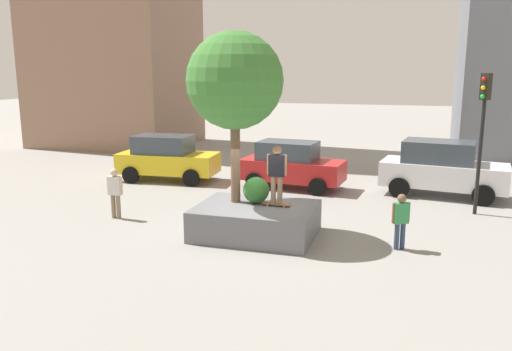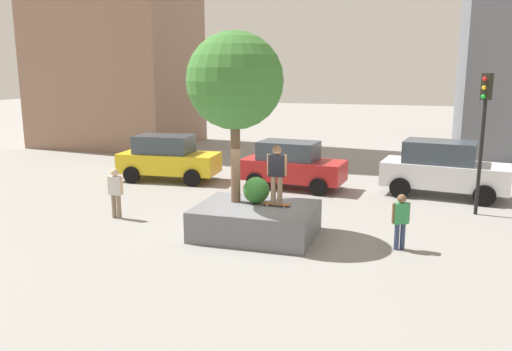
% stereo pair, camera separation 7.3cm
% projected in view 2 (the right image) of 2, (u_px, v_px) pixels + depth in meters
% --- Properties ---
extents(ground_plane, '(120.00, 120.00, 0.00)m').
position_uv_depth(ground_plane, '(256.00, 232.00, 15.22)').
color(ground_plane, gray).
extents(planter_ledge, '(3.40, 2.61, 0.89)m').
position_uv_depth(planter_ledge, '(256.00, 221.00, 14.87)').
color(planter_ledge, slate).
rests_on(planter_ledge, ground).
extents(plaza_tree, '(2.80, 2.80, 4.96)m').
position_uv_depth(plaza_tree, '(235.00, 81.00, 14.55)').
color(plaza_tree, brown).
rests_on(plaza_tree, planter_ledge).
extents(boxwood_shrub, '(0.78, 0.78, 0.78)m').
position_uv_depth(boxwood_shrub, '(256.00, 190.00, 15.04)').
color(boxwood_shrub, '#2D6628').
rests_on(boxwood_shrub, planter_ledge).
extents(skateboard, '(0.81, 0.24, 0.07)m').
position_uv_depth(skateboard, '(276.00, 204.00, 14.74)').
color(skateboard, brown).
rests_on(skateboard, planter_ledge).
extents(skateboarder, '(0.58, 0.26, 1.70)m').
position_uv_depth(skateboarder, '(277.00, 170.00, 14.54)').
color(skateboarder, '#847056').
rests_on(skateboarder, skateboard).
extents(taxi_cab, '(4.38, 2.24, 1.98)m').
position_uv_depth(taxi_cab, '(168.00, 158.00, 22.26)').
color(taxi_cab, gold).
rests_on(taxi_cab, ground).
extents(sedan_parked, '(4.28, 2.26, 1.92)m').
position_uv_depth(sedan_parked, '(292.00, 165.00, 20.78)').
color(sedan_parked, '#B21E1E').
rests_on(sedan_parked, ground).
extents(police_car, '(4.79, 2.66, 2.12)m').
position_uv_depth(police_car, '(443.00, 168.00, 19.43)').
color(police_car, white).
rests_on(police_car, ground).
extents(traffic_light_corner, '(0.37, 0.37, 4.66)m').
position_uv_depth(traffic_light_corner, '(484.00, 120.00, 16.51)').
color(traffic_light_corner, black).
rests_on(traffic_light_corner, ground).
extents(bystander_watching, '(0.56, 0.26, 1.65)m').
position_uv_depth(bystander_watching, '(115.00, 190.00, 16.54)').
color(bystander_watching, '#847056').
rests_on(bystander_watching, ground).
extents(pedestrian_crossing, '(0.46, 0.36, 1.53)m').
position_uv_depth(pedestrian_crossing, '(401.00, 218.00, 13.61)').
color(pedestrian_crossing, navy).
rests_on(pedestrian_crossing, ground).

